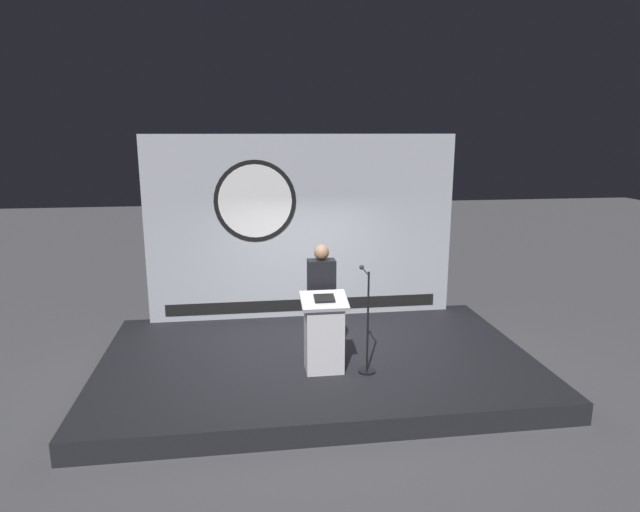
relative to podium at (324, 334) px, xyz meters
name	(u,v)px	position (x,y,z in m)	size (l,w,h in m)	color
ground_plane	(317,373)	(-0.03, 0.55, -0.84)	(40.00, 40.00, 0.00)	#4C4C51
stage_platform	(317,364)	(-0.03, 0.55, -0.69)	(6.40, 4.00, 0.30)	black
banner_display	(301,228)	(-0.06, 2.40, 1.09)	(5.45, 0.12, 3.26)	#B2B7C1
podium	(324,334)	(0.00, 0.00, 0.00)	(0.64, 0.50, 1.11)	silver
speaker_person	(321,301)	(0.03, 0.48, 0.34)	(0.40, 0.26, 1.71)	black
microphone_stand	(366,335)	(0.59, -0.09, -0.02)	(0.24, 0.60, 1.46)	black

